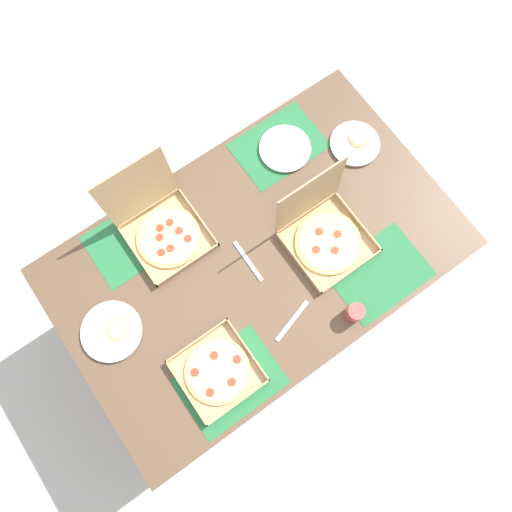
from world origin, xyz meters
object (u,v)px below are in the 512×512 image
at_px(pizza_box_center, 218,371).
at_px(plate_far_left, 355,143).
at_px(pizza_box_edge_far, 162,227).
at_px(cup_clear_left, 330,183).
at_px(cup_dark, 355,313).
at_px(plate_near_left, 112,331).
at_px(pizza_box_corner_left, 324,233).
at_px(plate_far_right, 285,149).

relative_size(pizza_box_center, plate_far_left, 1.33).
bearing_deg(pizza_box_edge_far, cup_clear_left, -19.40).
bearing_deg(pizza_box_center, cup_dark, -12.68).
xyz_separation_m(pizza_box_edge_far, pizza_box_center, (-0.13, -0.57, -0.04)).
height_order(plate_near_left, cup_dark, cup_dark).
relative_size(pizza_box_corner_left, cup_clear_left, 3.84).
bearing_deg(cup_dark, plate_far_right, 74.46).
bearing_deg(pizza_box_edge_far, plate_far_right, 0.87).
height_order(pizza_box_center, cup_dark, cup_dark).
xyz_separation_m(pizza_box_center, pizza_box_corner_left, (0.63, 0.19, 0.04)).
xyz_separation_m(pizza_box_corner_left, cup_dark, (-0.09, -0.31, -0.01)).
bearing_deg(pizza_box_corner_left, plate_far_left, 34.39).
bearing_deg(plate_far_left, pizza_box_corner_left, -145.61).
bearing_deg(plate_far_right, cup_dark, -105.54).
bearing_deg(plate_near_left, pizza_box_center, -55.40).
height_order(pizza_box_center, plate_near_left, pizza_box_center).
height_order(pizza_box_corner_left, cup_dark, pizza_box_corner_left).
distance_m(plate_near_left, plate_far_right, 1.00).
distance_m(pizza_box_corner_left, plate_far_right, 0.41).
bearing_deg(pizza_box_edge_far, pizza_box_center, -102.78).
bearing_deg(pizza_box_center, pizza_box_edge_far, 77.22).
xyz_separation_m(pizza_box_center, cup_dark, (0.54, -0.12, 0.03)).
height_order(plate_far_left, cup_clear_left, cup_clear_left).
distance_m(pizza_box_edge_far, cup_dark, 0.80).
relative_size(plate_near_left, plate_far_left, 1.11).
bearing_deg(pizza_box_center, pizza_box_corner_left, 16.95).
bearing_deg(pizza_box_center, cup_clear_left, 24.00).
relative_size(plate_far_right, cup_clear_left, 2.49).
height_order(pizza_box_edge_far, cup_dark, pizza_box_edge_far).
relative_size(pizza_box_center, cup_dark, 3.22).
relative_size(pizza_box_edge_far, pizza_box_corner_left, 0.99).
bearing_deg(pizza_box_corner_left, cup_dark, -106.69).
bearing_deg(pizza_box_edge_far, plate_near_left, -148.76).
bearing_deg(cup_dark, plate_near_left, 148.83).
relative_size(pizza_box_edge_far, cup_clear_left, 3.80).
bearing_deg(cup_clear_left, plate_near_left, 179.84).
bearing_deg(plate_near_left, plate_far_left, 4.00).
bearing_deg(pizza_box_corner_left, pizza_box_center, -163.05).
bearing_deg(cup_clear_left, plate_far_right, 101.03).
height_order(pizza_box_corner_left, plate_near_left, pizza_box_corner_left).
xyz_separation_m(pizza_box_corner_left, cup_clear_left, (0.15, 0.15, -0.01)).
xyz_separation_m(pizza_box_corner_left, plate_far_left, (0.36, 0.24, -0.04)).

